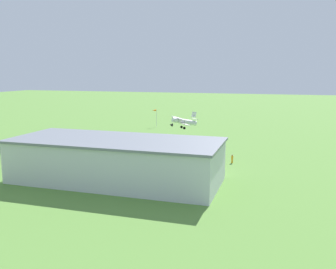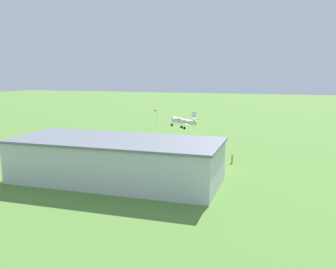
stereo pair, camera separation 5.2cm
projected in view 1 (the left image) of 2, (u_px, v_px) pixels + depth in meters
ground_plane at (172, 138)px, 91.69m from camera, size 400.00×400.00×0.00m
hangar at (116, 160)px, 55.13m from camera, size 31.77×13.36×6.50m
biplane at (183, 121)px, 87.61m from camera, size 7.37×7.79×4.12m
car_yellow at (64, 152)px, 72.18m from camera, size 2.35×4.20×1.69m
car_white at (37, 150)px, 73.88m from camera, size 2.10×4.06×1.55m
car_black at (11, 147)px, 76.98m from camera, size 2.32×4.21×1.55m
person_at_fence_line at (219, 165)px, 61.49m from camera, size 0.39×0.39×1.71m
person_by_parked_cars at (218, 162)px, 63.72m from camera, size 0.54×0.54×1.75m
person_crossing_taxiway at (232, 159)px, 66.52m from camera, size 0.46×0.46×1.55m
person_near_hangar_door at (90, 153)px, 71.19m from camera, size 0.53×0.53×1.53m
windsock at (154, 111)px, 110.11m from camera, size 1.41×1.38×5.31m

